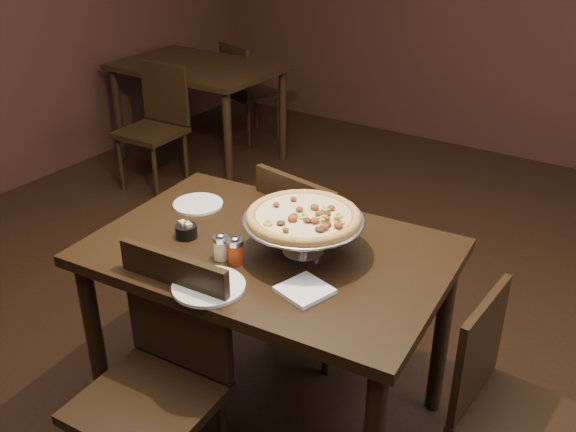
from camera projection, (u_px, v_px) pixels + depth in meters
The scene contains 16 objects.
room at pixel (310, 98), 2.22m from camera, with size 6.04×7.04×2.84m.
dining_table at pixel (270, 272), 2.48m from camera, with size 1.40×0.99×0.83m.
background_table at pixel (198, 77), 5.12m from camera, with size 1.27×0.85×0.80m.
pizza_stand at pixel (303, 217), 2.32m from camera, with size 0.45×0.45×0.19m.
parmesan_shaker at pixel (221, 247), 2.34m from camera, with size 0.06×0.06×0.10m.
pepper_flake_shaker at pixel (235, 250), 2.31m from camera, with size 0.06×0.06×0.11m.
packet_caddy at pixel (186, 231), 2.49m from camera, with size 0.08×0.08×0.07m.
napkin_stack at pixel (305, 290), 2.16m from camera, with size 0.16×0.16×0.02m, color white.
plate_left at pixel (198, 204), 2.75m from camera, with size 0.21×0.21×0.01m, color silver.
plate_near at pixel (209, 286), 2.18m from camera, with size 0.25×0.25×0.01m, color silver.
serving_spatula at pixel (283, 231), 2.24m from camera, with size 0.13×0.13×0.02m.
chair_far at pixel (314, 256), 2.98m from camera, with size 0.52×0.52×0.96m.
chair_near at pixel (160, 376), 2.26m from camera, with size 0.47×0.47×0.95m.
chair_side at pixel (503, 401), 2.23m from camera, with size 0.41×0.41×0.84m.
bg_chair_far at pixel (246, 88), 5.64m from camera, with size 0.50×0.50×0.85m.
bg_chair_near at pixel (156, 122), 4.75m from camera, with size 0.44×0.44×0.91m.
Camera 1 is at (1.19, -1.81, 2.06)m, focal length 40.00 mm.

